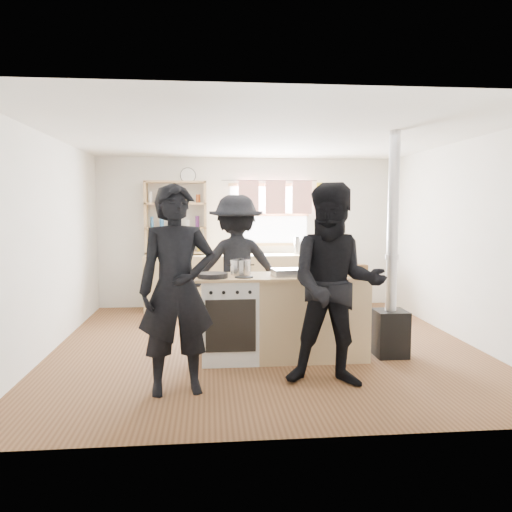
{
  "coord_description": "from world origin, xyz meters",
  "views": [
    {
      "loc": [
        -0.67,
        -5.92,
        1.66
      ],
      "look_at": [
        -0.11,
        -0.1,
        1.1
      ],
      "focal_mm": 35.0,
      "sensor_mm": 36.0,
      "label": 1
    }
  ],
  "objects_px": {
    "skillet_greens": "(213,275)",
    "person_far": "(236,267)",
    "cooking_island": "(283,317)",
    "roast_tray": "(289,272)",
    "flue_heater": "(391,299)",
    "person_near_right": "(335,285)",
    "bread_board": "(357,271)",
    "stockpot_stove": "(241,267)",
    "thermos": "(297,246)",
    "person_near_left": "(177,290)",
    "stockpot_counter": "(327,265)"
  },
  "relations": [
    {
      "from": "skillet_greens",
      "to": "stockpot_counter",
      "type": "xyz_separation_m",
      "value": [
        1.28,
        0.24,
        0.07
      ]
    },
    {
      "from": "stockpot_counter",
      "to": "flue_heater",
      "type": "distance_m",
      "value": 0.81
    },
    {
      "from": "person_near_right",
      "to": "person_far",
      "type": "height_order",
      "value": "person_near_right"
    },
    {
      "from": "skillet_greens",
      "to": "person_far",
      "type": "distance_m",
      "value": 1.1
    },
    {
      "from": "skillet_greens",
      "to": "stockpot_stove",
      "type": "xyz_separation_m",
      "value": [
        0.31,
        0.23,
        0.05
      ]
    },
    {
      "from": "cooking_island",
      "to": "bread_board",
      "type": "distance_m",
      "value": 0.95
    },
    {
      "from": "stockpot_counter",
      "to": "person_far",
      "type": "xyz_separation_m",
      "value": [
        -0.97,
        0.81,
        -0.11
      ]
    },
    {
      "from": "thermos",
      "to": "person_near_right",
      "type": "distance_m",
      "value": 3.67
    },
    {
      "from": "stockpot_stove",
      "to": "person_near_right",
      "type": "bearing_deg",
      "value": -50.06
    },
    {
      "from": "cooking_island",
      "to": "person_far",
      "type": "bearing_deg",
      "value": 117.1
    },
    {
      "from": "stockpot_stove",
      "to": "bread_board",
      "type": "height_order",
      "value": "stockpot_stove"
    },
    {
      "from": "person_near_left",
      "to": "person_near_right",
      "type": "height_order",
      "value": "person_near_right"
    },
    {
      "from": "flue_heater",
      "to": "person_near_right",
      "type": "xyz_separation_m",
      "value": [
        -0.86,
        -0.85,
        0.3
      ]
    },
    {
      "from": "stockpot_counter",
      "to": "person_near_right",
      "type": "xyz_separation_m",
      "value": [
        -0.15,
        -0.98,
        -0.08
      ]
    },
    {
      "from": "thermos",
      "to": "person_far",
      "type": "relative_size",
      "value": 0.15
    },
    {
      "from": "stockpot_counter",
      "to": "bread_board",
      "type": "distance_m",
      "value": 0.36
    },
    {
      "from": "person_near_left",
      "to": "roast_tray",
      "type": "bearing_deg",
      "value": 27.34
    },
    {
      "from": "stockpot_counter",
      "to": "skillet_greens",
      "type": "bearing_deg",
      "value": -169.44
    },
    {
      "from": "flue_heater",
      "to": "person_near_right",
      "type": "bearing_deg",
      "value": -135.29
    },
    {
      "from": "stockpot_counter",
      "to": "flue_heater",
      "type": "bearing_deg",
      "value": -10.85
    },
    {
      "from": "thermos",
      "to": "cooking_island",
      "type": "distance_m",
      "value": 2.9
    },
    {
      "from": "roast_tray",
      "to": "person_far",
      "type": "xyz_separation_m",
      "value": [
        -0.51,
        0.99,
        -0.06
      ]
    },
    {
      "from": "person_near_left",
      "to": "stockpot_stove",
      "type": "bearing_deg",
      "value": 48.83
    },
    {
      "from": "skillet_greens",
      "to": "stockpot_counter",
      "type": "relative_size",
      "value": 1.37
    },
    {
      "from": "cooking_island",
      "to": "roast_tray",
      "type": "relative_size",
      "value": 5.4
    },
    {
      "from": "stockpot_stove",
      "to": "person_near_right",
      "type": "relative_size",
      "value": 0.12
    },
    {
      "from": "stockpot_counter",
      "to": "person_far",
      "type": "height_order",
      "value": "person_far"
    },
    {
      "from": "person_near_left",
      "to": "person_far",
      "type": "distance_m",
      "value": 1.95
    },
    {
      "from": "person_far",
      "to": "bread_board",
      "type": "bearing_deg",
      "value": 136.29
    },
    {
      "from": "cooking_island",
      "to": "person_near_right",
      "type": "bearing_deg",
      "value": -68.14
    },
    {
      "from": "roast_tray",
      "to": "bread_board",
      "type": "distance_m",
      "value": 0.74
    },
    {
      "from": "thermos",
      "to": "cooking_island",
      "type": "xyz_separation_m",
      "value": [
        -0.65,
        -2.77,
        -0.57
      ]
    },
    {
      "from": "thermos",
      "to": "person_near_right",
      "type": "xyz_separation_m",
      "value": [
        -0.29,
        -3.65,
        -0.09
      ]
    },
    {
      "from": "thermos",
      "to": "cooking_island",
      "type": "relative_size",
      "value": 0.14
    },
    {
      "from": "bread_board",
      "to": "cooking_island",
      "type": "bearing_deg",
      "value": 171.0
    },
    {
      "from": "person_near_left",
      "to": "person_near_right",
      "type": "xyz_separation_m",
      "value": [
        1.45,
        0.05,
        0.01
      ]
    },
    {
      "from": "cooking_island",
      "to": "skillet_greens",
      "type": "bearing_deg",
      "value": -169.81
    },
    {
      "from": "skillet_greens",
      "to": "person_near_left",
      "type": "bearing_deg",
      "value": -112.2
    },
    {
      "from": "skillet_greens",
      "to": "person_far",
      "type": "height_order",
      "value": "person_far"
    },
    {
      "from": "person_near_left",
      "to": "stockpot_counter",
      "type": "bearing_deg",
      "value": 23.32
    },
    {
      "from": "person_far",
      "to": "skillet_greens",
      "type": "bearing_deg",
      "value": 69.49
    },
    {
      "from": "person_near_right",
      "to": "cooking_island",
      "type": "bearing_deg",
      "value": 123.74
    },
    {
      "from": "stockpot_counter",
      "to": "person_near_right",
      "type": "height_order",
      "value": "person_near_right"
    },
    {
      "from": "stockpot_counter",
      "to": "flue_heater",
      "type": "relative_size",
      "value": 0.12
    },
    {
      "from": "thermos",
      "to": "flue_heater",
      "type": "distance_m",
      "value": 2.89
    },
    {
      "from": "bread_board",
      "to": "person_far",
      "type": "distance_m",
      "value": 1.63
    },
    {
      "from": "roast_tray",
      "to": "cooking_island",
      "type": "bearing_deg",
      "value": 119.68
    },
    {
      "from": "cooking_island",
      "to": "bread_board",
      "type": "relative_size",
      "value": 6.43
    },
    {
      "from": "cooking_island",
      "to": "person_near_right",
      "type": "height_order",
      "value": "person_near_right"
    },
    {
      "from": "thermos",
      "to": "bread_board",
      "type": "xyz_separation_m",
      "value": [
        0.14,
        -2.89,
        -0.06
      ]
    }
  ]
}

